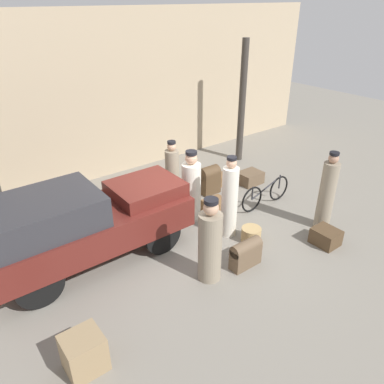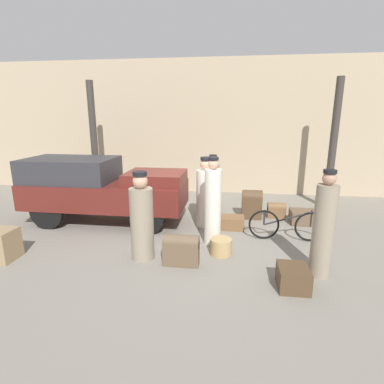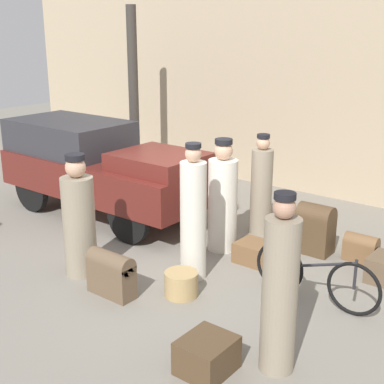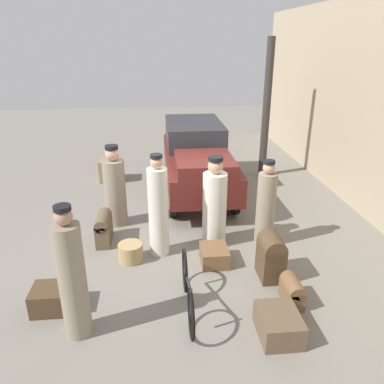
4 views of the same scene
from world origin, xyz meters
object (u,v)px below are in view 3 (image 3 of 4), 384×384
truck (98,164)px  bicycle (315,277)px  trunk_umber_medium (111,273)px  trunk_large_brown (315,227)px  trunk_wicker_pale (207,355)px  porter_standing_middle (280,291)px  porter_with_bicycle (193,217)px  wicker_basket (181,284)px  porter_lifting_near_truck (79,222)px  porter_carrying_trunk (223,201)px  suitcase_tan_flat (256,253)px  conductor_in_dark_uniform (261,189)px  trunk_barrel_dark (361,248)px

truck → bicycle: bearing=-7.8°
trunk_umber_medium → trunk_large_brown: bearing=63.1°
trunk_wicker_pale → porter_standing_middle: bearing=41.9°
bicycle → porter_with_bicycle: porter_with_bicycle is taller
wicker_basket → porter_lifting_near_truck: size_ratio=0.25×
trunk_wicker_pale → trunk_umber_medium: bearing=164.7°
porter_carrying_trunk → suitcase_tan_flat: bearing=-7.9°
trunk_large_brown → trunk_wicker_pale: bearing=-82.1°
conductor_in_dark_uniform → suitcase_tan_flat: 1.31m
conductor_in_dark_uniform → porter_lifting_near_truck: porter_lifting_near_truck is taller
bicycle → porter_standing_middle: bearing=-78.3°
porter_with_bicycle → trunk_umber_medium: size_ratio=2.85×
porter_carrying_trunk → porter_lifting_near_truck: bearing=-118.4°
porter_with_bicycle → porter_standing_middle: size_ratio=1.01×
trunk_large_brown → truck: bearing=-168.6°
truck → trunk_barrel_dark: truck is taller
trunk_barrel_dark → porter_lifting_near_truck: bearing=-136.0°
truck → wicker_basket: bearing=-25.7°
trunk_wicker_pale → trunk_large_brown: bearing=97.9°
truck → porter_lifting_near_truck: (1.65, -1.86, -0.16)m
truck → wicker_basket: 3.55m
porter_with_bicycle → porter_carrying_trunk: bearing=103.4°
porter_carrying_trunk → suitcase_tan_flat: size_ratio=3.07×
wicker_basket → conductor_in_dark_uniform: conductor_in_dark_uniform is taller
wicker_basket → trunk_wicker_pale: bearing=-41.6°
trunk_large_brown → wicker_basket: bearing=-107.5°
porter_lifting_near_truck → suitcase_tan_flat: bearing=46.7°
porter_with_bicycle → trunk_wicker_pale: 2.19m
porter_carrying_trunk → trunk_wicker_pale: porter_carrying_trunk is taller
trunk_barrel_dark → trunk_umber_medium: 3.60m
trunk_umber_medium → conductor_in_dark_uniform: bearing=83.1°
porter_lifting_near_truck → conductor_in_dark_uniform: bearing=68.1°
bicycle → truck: bearing=172.2°
porter_with_bicycle → porter_lifting_near_truck: 1.54m
bicycle → conductor_in_dark_uniform: conductor_in_dark_uniform is taller
truck → conductor_in_dark_uniform: (2.78, 0.96, -0.17)m
porter_standing_middle → trunk_barrel_dark: size_ratio=3.88×
wicker_basket → porter_lifting_near_truck: porter_lifting_near_truck is taller
trunk_umber_medium → trunk_wicker_pale: (1.88, -0.52, -0.13)m
porter_carrying_trunk → trunk_umber_medium: (-0.25, -2.07, -0.47)m
truck → trunk_wicker_pale: (4.30, -2.55, -0.75)m
porter_carrying_trunk → trunk_large_brown: 1.43m
bicycle → trunk_barrel_dark: size_ratio=3.49×
wicker_basket → porter_with_bicycle: (-0.21, 0.51, 0.70)m
porter_lifting_near_truck → trunk_barrel_dark: bearing=44.0°
porter_carrying_trunk → bicycle: bearing=-19.5°
trunk_barrel_dark → trunk_wicker_pale: trunk_barrel_dark is taller
porter_lifting_near_truck → trunk_wicker_pale: 2.80m
wicker_basket → suitcase_tan_flat: (0.22, 1.44, -0.01)m
suitcase_tan_flat → conductor_in_dark_uniform: bearing=118.7°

